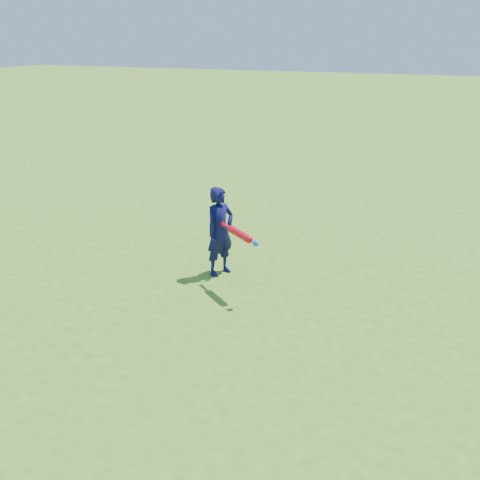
{
  "coord_description": "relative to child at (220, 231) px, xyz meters",
  "views": [
    {
      "loc": [
        2.51,
        -6.08,
        2.89
      ],
      "look_at": [
        0.19,
        -0.65,
        0.63
      ],
      "focal_mm": 40.0,
      "sensor_mm": 36.0,
      "label": 1
    }
  ],
  "objects": [
    {
      "name": "ground",
      "position": [
        0.21,
        0.35,
        -0.58
      ],
      "size": [
        80.0,
        80.0,
        0.0
      ],
      "primitive_type": "plane",
      "color": "#3E751B",
      "rests_on": "ground"
    },
    {
      "name": "child",
      "position": [
        0.0,
        0.0,
        0.0
      ],
      "size": [
        0.42,
        0.49,
        1.15
      ],
      "primitive_type": "imported",
      "rotation": [
        0.0,
        0.0,
        1.17
      ],
      "color": "#0E0E43",
      "rests_on": "ground"
    },
    {
      "name": "bat_swing",
      "position": [
        0.46,
        -0.41,
        0.16
      ],
      "size": [
        0.66,
        0.51,
        0.09
      ],
      "rotation": [
        0.0,
        0.0,
        -0.64
      ],
      "color": "red",
      "rests_on": "ground"
    }
  ]
}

